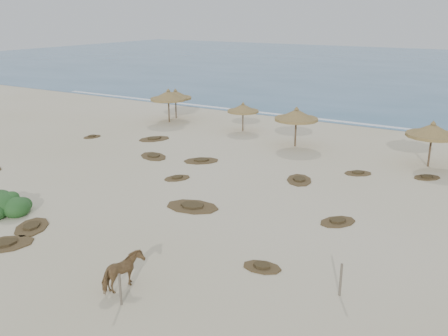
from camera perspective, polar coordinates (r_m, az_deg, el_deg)
The scene contains 25 objects.
ground at distance 23.95m, azimuth -5.45°, elevation -6.25°, with size 160.00×160.00×0.00m, color beige.
ocean at distance 93.94m, azimuth 23.23°, elevation 10.28°, with size 200.00×100.00×0.01m, color #29597C.
foam_line at distance 46.48m, azimuth 13.95°, elevation 5.08°, with size 70.00×0.60×0.01m, color silver.
palapa_0 at distance 45.15m, azimuth -6.37°, elevation 8.18°, with size 4.05×4.05×3.05m.
palapa_1 at distance 46.80m, azimuth -5.56°, elevation 8.29°, with size 3.32×3.32×2.79m.
palapa_2 at distance 41.54m, azimuth 2.19°, elevation 6.81°, with size 2.88×2.88×2.45m.
palapa_3 at distance 36.97m, azimuth 8.27°, elevation 5.97°, with size 4.24×4.24×3.00m.
palapa_4 at distance 34.32m, azimuth 22.72°, elevation 3.93°, with size 3.38×3.38×3.03m.
horse at distance 18.62m, azimuth -11.49°, elevation -11.58°, with size 0.74×1.62×1.37m, color olive.
fence_post_near at distance 17.79m, azimuth -11.77°, elevation -13.44°, with size 0.09×0.09×1.18m, color #716754.
fence_post_far at distance 18.38m, azimuth 13.19°, elevation -12.33°, with size 0.09×0.09×1.25m, color #716754.
bush at distance 27.11m, azimuth -23.99°, elevation -3.91°, with size 2.86×2.52×1.28m.
scrub_1 at distance 34.73m, azimuth -8.07°, elevation 1.36°, with size 2.81×2.43×0.16m.
scrub_2 at distance 30.05m, azimuth -5.38°, elevation -1.13°, with size 1.70×1.93×0.16m.
scrub_3 at distance 29.91m, azimuth 8.59°, elevation -1.34°, with size 2.27×2.65×0.16m.
scrub_4 at distance 24.47m, azimuth 12.86°, elevation -5.98°, with size 2.05×2.25×0.16m.
scrub_6 at distance 39.48m, azimuth -7.97°, elevation 3.33°, with size 2.62×2.95×0.16m.
scrub_7 at distance 31.90m, azimuth 15.07°, elevation -0.55°, with size 2.02×1.89×0.16m.
scrub_8 at distance 41.14m, azimuth -14.84°, elevation 3.49°, with size 1.25×1.65×0.16m.
scrub_9 at distance 25.69m, azimuth -3.64°, elevation -4.39°, with size 3.09×2.29×0.16m.
scrub_10 at distance 32.42m, azimuth 22.18°, elevation -0.98°, with size 1.96×1.95×0.16m.
scrub_11 at distance 24.96m, azimuth -21.13°, elevation -6.29°, with size 2.41×2.65×0.16m.
scrub_12 at distance 19.97m, azimuth 4.36°, elevation -11.19°, with size 1.69×1.21×0.16m.
scrub_13 at distance 33.41m, azimuth -2.61°, elevation 0.86°, with size 2.78×2.70×0.16m.
scrub_14 at distance 23.67m, azimuth -23.90°, elevation -7.95°, with size 2.85×3.01×0.16m.
Camera 1 is at (13.20, -17.51, 9.64)m, focal length 40.00 mm.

